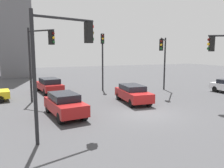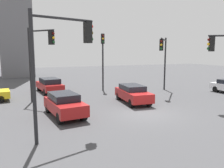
{
  "view_description": "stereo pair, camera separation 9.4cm",
  "coord_description": "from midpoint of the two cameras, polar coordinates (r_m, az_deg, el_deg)",
  "views": [
    {
      "loc": [
        -7.68,
        -12.22,
        4.01
      ],
      "look_at": [
        -0.38,
        4.58,
        1.35
      ],
      "focal_mm": 35.79,
      "sensor_mm": 36.0,
      "label": 1
    },
    {
      "loc": [
        -7.6,
        -12.26,
        4.01
      ],
      "look_at": [
        -0.38,
        4.58,
        1.35
      ],
      "focal_mm": 35.79,
      "sensor_mm": 36.0,
      "label": 2
    }
  ],
  "objects": [
    {
      "name": "traffic_light_0",
      "position": [
        17.91,
        -17.83,
        8.07
      ],
      "size": [
        1.76,
        2.06,
        5.84
      ],
      "rotation": [
        0.0,
        0.0,
        -0.87
      ],
      "color": "black",
      "rests_on": "ground_plane"
    },
    {
      "name": "traffic_light_1",
      "position": [
        10.37,
        -12.56,
        8.25
      ],
      "size": [
        3.02,
        1.06,
        5.73
      ],
      "rotation": [
        0.0,
        0.0,
        0.29
      ],
      "color": "black",
      "rests_on": "ground_plane"
    },
    {
      "name": "ground_plane",
      "position": [
        14.98,
        8.52,
        -7.37
      ],
      "size": [
        94.08,
        94.08,
        0.0
      ],
      "primitive_type": "plane",
      "color": "#424244"
    },
    {
      "name": "car_1",
      "position": [
        14.26,
        -11.88,
        -5.05
      ],
      "size": [
        2.09,
        4.11,
        1.45
      ],
      "rotation": [
        0.0,
        0.0,
        -1.46
      ],
      "color": "maroon",
      "rests_on": "ground_plane"
    },
    {
      "name": "car_4",
      "position": [
        22.9,
        -15.54,
        -0.21
      ],
      "size": [
        2.25,
        4.54,
        1.43
      ],
      "rotation": [
        0.0,
        0.0,
        1.69
      ],
      "color": "maroon",
      "rests_on": "ground_plane"
    },
    {
      "name": "traffic_light_4",
      "position": [
        22.97,
        -2.25,
        8.25
      ],
      "size": [
        0.38,
        0.48,
        5.81
      ],
      "rotation": [
        0.0,
        0.0,
        -1.77
      ],
      "color": "black",
      "rests_on": "ground_plane"
    },
    {
      "name": "traffic_light_3",
      "position": [
        22.17,
        13.14,
        7.77
      ],
      "size": [
        3.0,
        3.37,
        5.44
      ],
      "rotation": [
        0.0,
        0.0,
        -2.3
      ],
      "color": "black",
      "rests_on": "ground_plane"
    },
    {
      "name": "car_2",
      "position": [
        17.74,
        5.5,
        -2.39
      ],
      "size": [
        2.07,
        4.2,
        1.4
      ],
      "rotation": [
        0.0,
        0.0,
        -1.67
      ],
      "color": "maroon",
      "rests_on": "ground_plane"
    }
  ]
}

